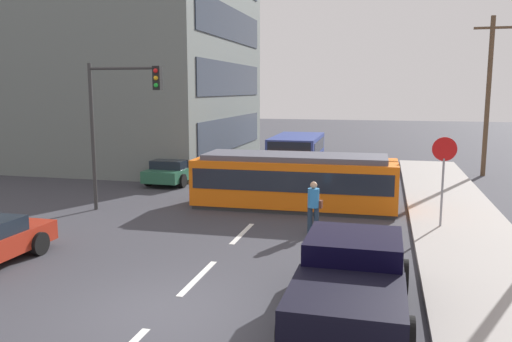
{
  "coord_description": "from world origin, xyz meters",
  "views": [
    {
      "loc": [
        4.25,
        -9.23,
        4.49
      ],
      "look_at": [
        -0.47,
        9.66,
        1.43
      ],
      "focal_mm": 36.26,
      "sensor_mm": 36.0,
      "label": 1
    }
  ],
  "objects_px": {
    "pedestrian_crossing": "(314,204)",
    "pickup_truck_parked": "(352,279)",
    "city_bus": "(297,151)",
    "stop_sign": "(444,163)",
    "parked_sedan_mid": "(176,170)",
    "utility_pole_mid": "(488,94)",
    "traffic_light_mast": "(118,109)",
    "streetcar_tram": "(295,180)"
  },
  "relations": [
    {
      "from": "city_bus",
      "to": "streetcar_tram",
      "type": "bearing_deg",
      "value": -80.97
    },
    {
      "from": "city_bus",
      "to": "traffic_light_mast",
      "type": "bearing_deg",
      "value": -112.16
    },
    {
      "from": "parked_sedan_mid",
      "to": "traffic_light_mast",
      "type": "height_order",
      "value": "traffic_light_mast"
    },
    {
      "from": "streetcar_tram",
      "to": "pickup_truck_parked",
      "type": "xyz_separation_m",
      "value": [
        2.77,
        -9.37,
        -0.27
      ]
    },
    {
      "from": "streetcar_tram",
      "to": "utility_pole_mid",
      "type": "xyz_separation_m",
      "value": [
        8.4,
        9.76,
        3.21
      ]
    },
    {
      "from": "traffic_light_mast",
      "to": "pickup_truck_parked",
      "type": "bearing_deg",
      "value": -38.8
    },
    {
      "from": "city_bus",
      "to": "stop_sign",
      "type": "distance_m",
      "value": 13.22
    },
    {
      "from": "pedestrian_crossing",
      "to": "pickup_truck_parked",
      "type": "bearing_deg",
      "value": -75.14
    },
    {
      "from": "pedestrian_crossing",
      "to": "stop_sign",
      "type": "distance_m",
      "value": 4.37
    },
    {
      "from": "pedestrian_crossing",
      "to": "utility_pole_mid",
      "type": "bearing_deg",
      "value": 61.57
    },
    {
      "from": "utility_pole_mid",
      "to": "streetcar_tram",
      "type": "bearing_deg",
      "value": -130.71
    },
    {
      "from": "traffic_light_mast",
      "to": "utility_pole_mid",
      "type": "height_order",
      "value": "utility_pole_mid"
    },
    {
      "from": "pedestrian_crossing",
      "to": "city_bus",
      "type": "bearing_deg",
      "value": 101.87
    },
    {
      "from": "streetcar_tram",
      "to": "stop_sign",
      "type": "relative_size",
      "value": 2.67
    },
    {
      "from": "traffic_light_mast",
      "to": "stop_sign",
      "type": "bearing_deg",
      "value": 0.52
    },
    {
      "from": "pedestrian_crossing",
      "to": "pickup_truck_parked",
      "type": "relative_size",
      "value": 0.33
    },
    {
      "from": "parked_sedan_mid",
      "to": "stop_sign",
      "type": "distance_m",
      "value": 13.29
    },
    {
      "from": "parked_sedan_mid",
      "to": "stop_sign",
      "type": "xyz_separation_m",
      "value": [
        11.72,
        -6.05,
        1.57
      ]
    },
    {
      "from": "pickup_truck_parked",
      "to": "utility_pole_mid",
      "type": "distance_m",
      "value": 20.24
    },
    {
      "from": "city_bus",
      "to": "parked_sedan_mid",
      "type": "xyz_separation_m",
      "value": [
        -5.1,
        -5.33,
        -0.49
      ]
    },
    {
      "from": "pickup_truck_parked",
      "to": "parked_sedan_mid",
      "type": "xyz_separation_m",
      "value": [
        -9.34,
        13.33,
        -0.18
      ]
    },
    {
      "from": "stop_sign",
      "to": "utility_pole_mid",
      "type": "relative_size",
      "value": 0.35
    },
    {
      "from": "pedestrian_crossing",
      "to": "pickup_truck_parked",
      "type": "xyz_separation_m",
      "value": [
        1.55,
        -5.86,
        -0.15
      ]
    },
    {
      "from": "stop_sign",
      "to": "pedestrian_crossing",
      "type": "bearing_deg",
      "value": -160.18
    },
    {
      "from": "streetcar_tram",
      "to": "parked_sedan_mid",
      "type": "bearing_deg",
      "value": 148.93
    },
    {
      "from": "pedestrian_crossing",
      "to": "traffic_light_mast",
      "type": "relative_size",
      "value": 0.31
    },
    {
      "from": "pickup_truck_parked",
      "to": "traffic_light_mast",
      "type": "relative_size",
      "value": 0.92
    },
    {
      "from": "pedestrian_crossing",
      "to": "utility_pole_mid",
      "type": "xyz_separation_m",
      "value": [
        7.19,
        13.27,
        3.34
      ]
    },
    {
      "from": "stop_sign",
      "to": "utility_pole_mid",
      "type": "bearing_deg",
      "value": 74.66
    },
    {
      "from": "streetcar_tram",
      "to": "pedestrian_crossing",
      "type": "xyz_separation_m",
      "value": [
        1.21,
        -3.51,
        -0.13
      ]
    },
    {
      "from": "streetcar_tram",
      "to": "city_bus",
      "type": "distance_m",
      "value": 9.41
    },
    {
      "from": "parked_sedan_mid",
      "to": "pedestrian_crossing",
      "type": "bearing_deg",
      "value": -43.8
    },
    {
      "from": "streetcar_tram",
      "to": "pickup_truck_parked",
      "type": "distance_m",
      "value": 9.77
    },
    {
      "from": "streetcar_tram",
      "to": "parked_sedan_mid",
      "type": "relative_size",
      "value": 1.89
    },
    {
      "from": "pedestrian_crossing",
      "to": "parked_sedan_mid",
      "type": "xyz_separation_m",
      "value": [
        -7.79,
        7.47,
        -0.32
      ]
    },
    {
      "from": "traffic_light_mast",
      "to": "city_bus",
      "type": "bearing_deg",
      "value": 67.84
    },
    {
      "from": "city_bus",
      "to": "pedestrian_crossing",
      "type": "bearing_deg",
      "value": -78.13
    },
    {
      "from": "city_bus",
      "to": "stop_sign",
      "type": "xyz_separation_m",
      "value": [
        6.62,
        -11.39,
        1.08
      ]
    },
    {
      "from": "utility_pole_mid",
      "to": "city_bus",
      "type": "bearing_deg",
      "value": -177.29
    },
    {
      "from": "pickup_truck_parked",
      "to": "traffic_light_mast",
      "type": "distance_m",
      "value": 11.84
    },
    {
      "from": "city_bus",
      "to": "utility_pole_mid",
      "type": "xyz_separation_m",
      "value": [
        9.88,
        0.47,
        3.17
      ]
    },
    {
      "from": "pedestrian_crossing",
      "to": "parked_sedan_mid",
      "type": "bearing_deg",
      "value": 136.2
    }
  ]
}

